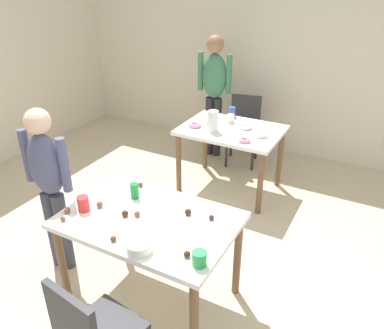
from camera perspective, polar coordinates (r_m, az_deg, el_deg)
name	(u,v)px	position (r m, az deg, el deg)	size (l,w,h in m)	color
ground_plane	(162,301)	(3.23, -4.40, -19.37)	(6.40, 6.40, 0.00)	beige
wall_back	(293,57)	(5.29, 14.55, 15.06)	(6.40, 0.10, 2.60)	beige
dining_table_near	(149,229)	(2.85, -6.30, -9.39)	(1.23, 0.83, 0.75)	white
dining_table_far	(231,137)	(4.33, 5.75, 3.98)	(1.08, 0.79, 0.75)	white
chair_far_table	(244,126)	(5.08, 7.62, 5.68)	(0.48, 0.48, 0.87)	#2D2D33
person_girl_near	(49,179)	(3.24, -20.30, -2.05)	(0.45, 0.21, 1.43)	#383D4C
person_adult_far	(214,86)	(5.08, 3.28, 11.43)	(0.45, 0.23, 1.60)	#28282D
mixing_bowl	(139,247)	(2.49, -7.80, -11.90)	(0.16, 0.16, 0.07)	white
soda_can	(135,191)	(3.00, -8.44, -3.83)	(0.07, 0.07, 0.12)	#198438
fork_near	(114,199)	(3.04, -11.41, -5.01)	(0.17, 0.02, 0.01)	silver
cup_near_0	(83,204)	(2.93, -15.68, -5.56)	(0.09, 0.09, 0.11)	red
cup_near_1	(199,258)	(2.37, 1.09, -13.62)	(0.09, 0.09, 0.10)	green
cake_ball_0	(211,217)	(2.75, 2.87, -7.78)	(0.04, 0.04, 0.04)	#3D2319
cake_ball_1	(188,212)	(2.79, -0.59, -6.99)	(0.05, 0.05, 0.05)	#3D2319
cake_ball_2	(137,214)	(2.81, -8.06, -7.19)	(0.04, 0.04, 0.04)	brown
cake_ball_3	(125,214)	(2.82, -9.82, -7.11)	(0.05, 0.05, 0.05)	#3D2319
cake_ball_4	(113,239)	(2.60, -11.48, -10.63)	(0.04, 0.04, 0.04)	brown
cake_ball_5	(187,254)	(2.44, -0.73, -13.04)	(0.04, 0.04, 0.04)	#3D2319
cake_ball_6	(63,219)	(2.88, -18.43, -7.57)	(0.04, 0.04, 0.04)	brown
cake_ball_7	(100,204)	(2.96, -13.41, -5.72)	(0.05, 0.05, 0.05)	brown
cake_ball_8	(140,185)	(3.16, -7.58, -2.95)	(0.04, 0.04, 0.04)	brown
cake_ball_9	(67,210)	(2.95, -17.84, -6.44)	(0.04, 0.04, 0.04)	brown
pitcher_far	(213,121)	(4.16, 3.13, 6.39)	(0.11, 0.11, 0.23)	white
cup_far_0	(231,118)	(4.44, 5.68, 6.75)	(0.08, 0.08, 0.09)	white
cup_far_1	(232,112)	(4.61, 5.88, 7.67)	(0.08, 0.08, 0.12)	#3351B2
donut_far_0	(195,125)	(4.31, 0.38, 5.82)	(0.14, 0.14, 0.04)	pink
donut_far_1	(261,135)	(4.11, 10.13, 4.30)	(0.14, 0.14, 0.04)	white
donut_far_2	(212,123)	(4.37, 3.01, 6.09)	(0.14, 0.14, 0.04)	gold
donut_far_3	(211,120)	(4.48, 2.85, 6.58)	(0.11, 0.11, 0.03)	white
donut_far_4	(244,140)	(3.96, 7.70, 3.57)	(0.13, 0.13, 0.04)	pink
donut_far_5	(246,127)	(4.30, 7.90, 5.52)	(0.14, 0.14, 0.04)	white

